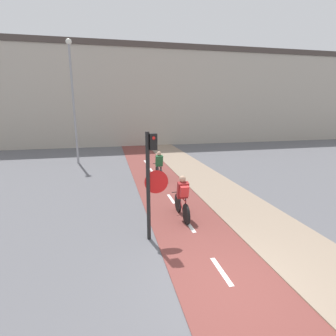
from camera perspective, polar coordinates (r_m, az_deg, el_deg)
The scene contains 8 objects.
ground_plane at distance 6.34m, azimuth 13.54°, elevation -23.68°, with size 120.00×120.00×0.00m, color #5B5B60.
bike_lane at distance 6.34m, azimuth 13.52°, elevation -23.57°, with size 2.43×60.00×0.02m.
sidewalk_strip at distance 7.59m, azimuth 31.05°, elevation -18.42°, with size 2.40×60.00×0.05m.
building_row_background at distance 27.64m, azimuth -8.17°, elevation 15.17°, with size 60.00×5.20×9.34m.
traffic_light_pole at distance 7.23m, azimuth -3.72°, elevation -1.47°, with size 0.67×0.25×3.12m.
street_lamp_far at distance 18.41m, azimuth -20.05°, elevation 15.42°, with size 0.36×0.36×7.78m.
cyclist_near at distance 8.95m, azimuth 3.16°, elevation -6.66°, with size 0.46×1.73×1.52m.
cyclist_far at distance 13.57m, azimuth -1.96°, elevation 0.16°, with size 0.46×1.71×1.51m.
Camera 1 is at (-2.42, -4.47, 3.79)m, focal length 28.00 mm.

